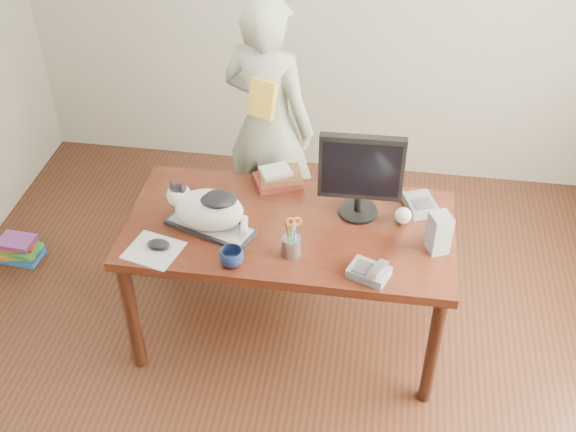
# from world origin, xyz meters

# --- Properties ---
(room) EXTENTS (4.50, 4.50, 4.50)m
(room) POSITION_xyz_m (0.00, 0.00, 1.35)
(room) COLOR black
(room) RESTS_ON ground
(desk) EXTENTS (1.60, 0.80, 0.75)m
(desk) POSITION_xyz_m (0.00, 0.68, 0.60)
(desk) COLOR black
(desk) RESTS_ON ground
(keyboard) EXTENTS (0.47, 0.31, 0.03)m
(keyboard) POSITION_xyz_m (-0.37, 0.52, 0.76)
(keyboard) COLOR black
(keyboard) RESTS_ON desk
(cat) EXTENTS (0.43, 0.31, 0.24)m
(cat) POSITION_xyz_m (-0.39, 0.52, 0.88)
(cat) COLOR silver
(cat) RESTS_ON keyboard
(monitor) EXTENTS (0.41, 0.20, 0.46)m
(monitor) POSITION_xyz_m (0.32, 0.74, 1.01)
(monitor) COLOR black
(monitor) RESTS_ON desk
(pen_cup) EXTENTS (0.10, 0.10, 0.22)m
(pen_cup) POSITION_xyz_m (0.04, 0.39, 0.81)
(pen_cup) COLOR gray
(pen_cup) RESTS_ON desk
(mousepad) EXTENTS (0.29, 0.27, 0.01)m
(mousepad) POSITION_xyz_m (-0.60, 0.32, 0.75)
(mousepad) COLOR #B3BAC0
(mousepad) RESTS_ON desk
(mouse) EXTENTS (0.12, 0.09, 0.04)m
(mouse) POSITION_xyz_m (-0.58, 0.34, 0.77)
(mouse) COLOR black
(mouse) RESTS_ON mousepad
(coffee_mug) EXTENTS (0.15, 0.15, 0.09)m
(coffee_mug) POSITION_xyz_m (-0.22, 0.28, 0.79)
(coffee_mug) COLOR black
(coffee_mug) RESTS_ON desk
(phone) EXTENTS (0.21, 0.18, 0.08)m
(phone) POSITION_xyz_m (0.41, 0.30, 0.78)
(phone) COLOR slate
(phone) RESTS_ON desk
(speaker) EXTENTS (0.12, 0.13, 0.20)m
(speaker) POSITION_xyz_m (0.71, 0.53, 0.85)
(speaker) COLOR gray
(speaker) RESTS_ON desk
(baseball) EXTENTS (0.08, 0.08, 0.08)m
(baseball) POSITION_xyz_m (0.54, 0.71, 0.79)
(baseball) COLOR white
(baseball) RESTS_ON desk
(book_stack) EXTENTS (0.29, 0.26, 0.09)m
(book_stack) POSITION_xyz_m (-0.11, 0.94, 0.79)
(book_stack) COLOR #4F1915
(book_stack) RESTS_ON desk
(calculator) EXTENTS (0.19, 0.22, 0.05)m
(calculator) POSITION_xyz_m (0.63, 0.83, 0.78)
(calculator) COLOR slate
(calculator) RESTS_ON desk
(person) EXTENTS (0.67, 0.56, 1.58)m
(person) POSITION_xyz_m (-0.25, 1.45, 0.79)
(person) COLOR silver
(person) RESTS_ON ground
(held_book) EXTENTS (0.17, 0.14, 0.21)m
(held_book) POSITION_xyz_m (-0.25, 1.28, 1.05)
(held_book) COLOR yellow
(held_book) RESTS_ON person
(book_pile_b) EXTENTS (0.26, 0.20, 0.15)m
(book_pile_b) POSITION_xyz_m (-1.72, 0.95, 0.07)
(book_pile_b) COLOR #1A52A1
(book_pile_b) RESTS_ON ground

